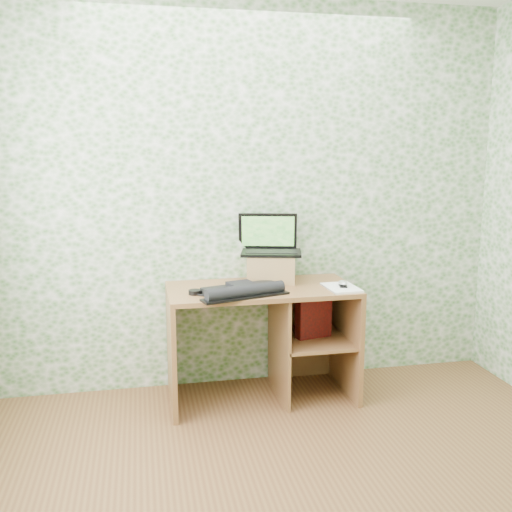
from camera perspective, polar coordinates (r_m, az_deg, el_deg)
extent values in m
plane|color=silver|center=(3.89, -0.42, 5.84)|extent=(3.50, 0.00, 3.50)
cube|color=brown|center=(3.68, 0.53, -3.37)|extent=(1.20, 0.60, 0.03)
cube|color=brown|center=(3.72, -8.45, -9.39)|extent=(0.03, 0.60, 0.72)
cube|color=brown|center=(3.95, 8.94, -8.20)|extent=(0.03, 0.60, 0.72)
cube|color=brown|center=(3.81, 2.31, -8.75)|extent=(0.02, 0.56, 0.72)
cube|color=brown|center=(3.87, 5.69, -8.20)|extent=(0.46, 0.56, 0.02)
cube|color=brown|center=(4.14, 4.59, -7.20)|extent=(0.48, 0.02, 0.72)
cube|color=olive|center=(3.81, 1.53, -1.19)|extent=(0.37, 0.33, 0.19)
cube|color=black|center=(3.79, 1.53, 0.33)|extent=(0.45, 0.36, 0.02)
cube|color=black|center=(3.78, 1.57, 0.47)|extent=(0.37, 0.23, 0.00)
cube|color=black|center=(3.88, 1.18, 2.52)|extent=(0.40, 0.16, 0.25)
cube|color=#1B5F21|center=(3.87, 1.20, 2.48)|extent=(0.36, 0.13, 0.21)
cube|color=black|center=(3.55, -1.44, -3.34)|extent=(0.52, 0.30, 0.04)
cube|color=black|center=(3.54, -1.44, -3.17)|extent=(0.19, 0.19, 0.06)
cylinder|color=black|center=(3.42, -1.06, -3.53)|extent=(0.51, 0.22, 0.08)
cube|color=black|center=(3.42, -1.04, -4.07)|extent=(0.56, 0.26, 0.01)
torus|color=black|center=(3.53, -4.95, -3.64)|extent=(0.18, 0.18, 0.01)
cylinder|color=black|center=(3.52, -6.13, -3.62)|extent=(0.08, 0.08, 0.03)
cylinder|color=black|center=(3.55, -3.79, -3.45)|extent=(0.08, 0.08, 0.03)
cube|color=white|center=(3.68, 8.54, -3.15)|extent=(0.20, 0.28, 0.01)
ellipsoid|color=silver|center=(3.68, 8.70, -2.81)|extent=(0.07, 0.10, 0.03)
cylinder|color=black|center=(3.77, 8.73, -2.68)|extent=(0.02, 0.12, 0.01)
cube|color=maroon|center=(3.82, 5.77, -6.04)|extent=(0.25, 0.13, 0.28)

